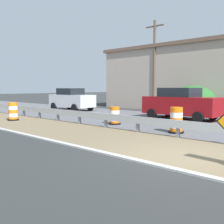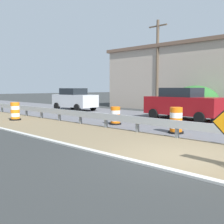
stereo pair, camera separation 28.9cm
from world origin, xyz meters
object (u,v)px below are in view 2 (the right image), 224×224
Objects in this scene: traffic_barrel_nearest at (176,121)px; utility_pole_near at (157,64)px; traffic_barrel_mid at (15,112)px; traffic_barrel_close at (115,117)px; car_trailing_near_lane at (183,104)px; car_mid_far_lane at (74,99)px.

traffic_barrel_nearest is 12.57m from utility_pole_near.
traffic_barrel_mid is (-2.69, 9.54, -0.03)m from traffic_barrel_nearest.
utility_pole_near is at bearing 39.23° from traffic_barrel_nearest.
car_trailing_near_lane reaches higher than traffic_barrel_close.
car_mid_far_lane reaches higher than traffic_barrel_mid.
utility_pole_near reaches higher than car_mid_far_lane.
traffic_barrel_nearest is at bearing -140.77° from utility_pole_near.
traffic_barrel_nearest is 0.24× the size of car_trailing_near_lane.
utility_pole_near reaches higher than traffic_barrel_nearest.
traffic_barrel_mid is 0.14× the size of utility_pole_near.
traffic_barrel_nearest is 0.26× the size of car_mid_far_lane.
utility_pole_near reaches higher than traffic_barrel_close.
traffic_barrel_mid is at bearing 105.73° from traffic_barrel_nearest.
traffic_barrel_close is at bearing -63.15° from traffic_barrel_mid.
traffic_barrel_close is at bearing -25.51° from car_mid_far_lane.
car_trailing_near_lane reaches higher than traffic_barrel_mid.
traffic_barrel_nearest is 0.15× the size of utility_pole_near.
car_trailing_near_lane is at bearing -16.95° from traffic_barrel_close.
traffic_barrel_nearest is at bearing -92.94° from traffic_barrel_close.
car_mid_far_lane is at bearing -176.97° from car_trailing_near_lane.
car_trailing_near_lane is (4.62, -1.41, 0.56)m from traffic_barrel_close.
car_mid_far_lane is (4.16, 8.99, 0.53)m from traffic_barrel_close.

